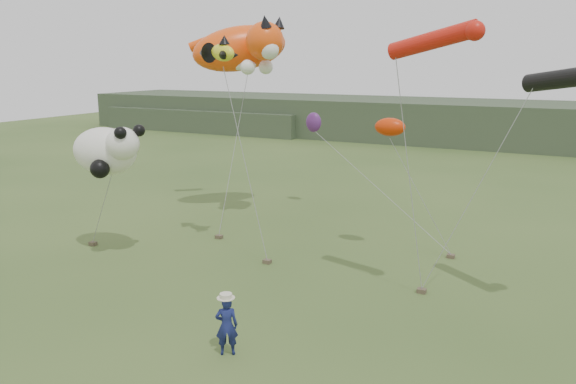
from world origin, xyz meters
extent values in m
plane|color=#385123|center=(0.00, 0.00, 0.00)|extent=(120.00, 120.00, 0.00)
cube|color=#2D3D28|center=(0.00, 45.00, 2.00)|extent=(90.00, 12.00, 4.00)
cube|color=#2D3D28|center=(-30.00, 42.00, 1.25)|extent=(25.00, 8.00, 2.50)
imported|color=navy|center=(0.31, -1.70, 0.84)|extent=(0.73, 0.66, 1.68)
cube|color=brown|center=(-5.67, 6.88, 0.08)|extent=(0.30, 0.24, 0.16)
cube|color=brown|center=(-2.15, 5.03, 0.08)|extent=(0.30, 0.24, 0.16)
cube|color=brown|center=(4.05, 4.88, 0.08)|extent=(0.30, 0.24, 0.16)
cube|color=brown|center=(-10.04, 3.57, 0.08)|extent=(0.30, 0.24, 0.16)
cube|color=brown|center=(4.25, 8.97, 0.08)|extent=(0.30, 0.24, 0.16)
ellipsoid|color=#F84C0D|center=(-6.92, 11.01, 8.47)|extent=(5.16, 4.98, 2.89)
sphere|color=#F84C0D|center=(-4.95, 10.03, 8.76)|extent=(1.77, 1.77, 1.77)
cone|color=black|center=(-4.65, 9.54, 9.60)|extent=(0.55, 0.67, 0.67)
cone|color=black|center=(-4.46, 10.52, 9.60)|extent=(0.55, 0.64, 0.63)
sphere|color=white|center=(-4.56, 9.73, 8.37)|extent=(0.89, 0.89, 0.89)
ellipsoid|color=white|center=(-6.72, 10.72, 7.68)|extent=(1.73, 0.87, 0.54)
sphere|color=white|center=(-5.54, 9.44, 7.58)|extent=(0.69, 0.69, 0.69)
sphere|color=white|center=(-5.34, 10.82, 7.58)|extent=(0.69, 0.69, 0.69)
cylinder|color=#F84C0D|center=(-9.48, 11.80, 8.86)|extent=(1.83, 1.34, 1.07)
ellipsoid|color=yellow|center=(-4.30, 5.49, 8.17)|extent=(1.39, 0.87, 0.79)
cone|color=black|center=(-5.36, 5.75, 8.17)|extent=(0.81, 0.93, 0.79)
cone|color=black|center=(-4.21, 5.49, 8.65)|extent=(0.44, 0.44, 0.35)
cone|color=black|center=(-4.04, 5.05, 8.08)|extent=(0.47, 0.49, 0.35)
cone|color=black|center=(-4.04, 5.93, 8.08)|extent=(0.47, 0.49, 0.35)
cylinder|color=black|center=(7.96, 4.97, 7.37)|extent=(2.78, 2.26, 0.96)
cylinder|color=red|center=(4.13, 4.00, 8.44)|extent=(2.92, 1.37, 1.13)
sphere|color=red|center=(5.42, 3.54, 8.67)|extent=(0.57, 0.57, 0.57)
ellipsoid|color=white|center=(-8.51, 3.14, 4.33)|extent=(2.88, 1.92, 1.92)
sphere|color=white|center=(-7.23, 2.82, 4.75)|extent=(1.28, 1.28, 1.28)
sphere|color=black|center=(-6.91, 2.39, 5.23)|extent=(0.47, 0.47, 0.47)
sphere|color=black|center=(-6.81, 3.30, 5.23)|extent=(0.47, 0.47, 0.47)
sphere|color=black|center=(-7.98, 2.29, 3.80)|extent=(0.75, 0.75, 0.75)
sphere|color=black|center=(-9.36, 3.46, 3.90)|extent=(0.75, 0.75, 0.75)
ellipsoid|color=red|center=(1.71, 8.20, 5.31)|extent=(1.24, 0.72, 0.72)
ellipsoid|color=#542167|center=(-4.24, 14.06, 4.67)|extent=(0.86, 0.58, 1.06)
camera|label=1|loc=(8.10, -13.43, 7.81)|focal=35.00mm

